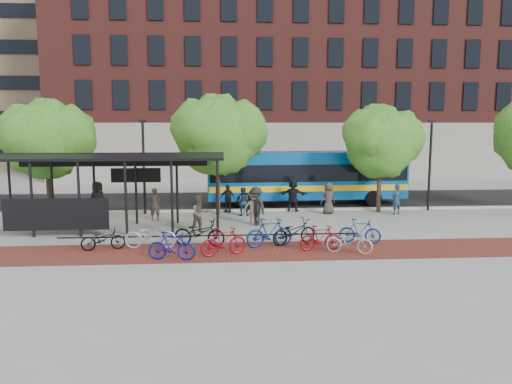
{
  "coord_description": "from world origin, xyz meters",
  "views": [
    {
      "loc": [
        -2.89,
        -23.78,
        4.9
      ],
      "look_at": [
        -1.13,
        0.28,
        1.6
      ],
      "focal_mm": 35.0,
      "sensor_mm": 36.0,
      "label": 1
    }
  ],
  "objects": [
    {
      "name": "lamp_post_right",
      "position": [
        9.0,
        3.6,
        2.75
      ],
      "size": [
        0.35,
        0.2,
        5.12
      ],
      "color": "black",
      "rests_on": "ground"
    },
    {
      "name": "bike_7",
      "position": [
        -0.93,
        -4.31,
        0.59
      ],
      "size": [
        2.02,
        1.01,
        1.17
      ],
      "primitive_type": "imported",
      "rotation": [
        0.0,
        0.0,
        1.82
      ],
      "color": "navy",
      "rests_on": "ground"
    },
    {
      "name": "bike_11",
      "position": [
        2.87,
        -4.0,
        0.51
      ],
      "size": [
        1.77,
        0.99,
        1.03
      ],
      "primitive_type": "imported",
      "rotation": [
        0.0,
        0.0,
        1.25
      ],
      "color": "navy",
      "rests_on": "ground"
    },
    {
      "name": "pedestrian_3",
      "position": [
        -1.27,
        0.13,
        0.86
      ],
      "size": [
        1.22,
        0.86,
        1.72
      ],
      "primitive_type": "imported",
      "rotation": [
        0.0,
        0.0,
        0.22
      ],
      "color": "brown",
      "rests_on": "ground"
    },
    {
      "name": "bus",
      "position": [
        2.36,
        6.15,
        1.86
      ],
      "size": [
        12.07,
        3.23,
        3.23
      ],
      "rotation": [
        0.0,
        0.0,
        0.04
      ],
      "color": "#08549E",
      "rests_on": "ground"
    },
    {
      "name": "pedestrian_2",
      "position": [
        -1.68,
        2.66,
        0.77
      ],
      "size": [
        0.78,
        0.63,
        1.53
      ],
      "primitive_type": "imported",
      "rotation": [
        0.0,
        0.0,
        3.08
      ],
      "color": "#1E2E48",
      "rests_on": "ground"
    },
    {
      "name": "pedestrian_1",
      "position": [
        -6.22,
        1.63,
        0.84
      ],
      "size": [
        0.63,
        0.43,
        1.68
      ],
      "primitive_type": "imported",
      "rotation": [
        0.0,
        0.0,
        3.09
      ],
      "color": "#37312C",
      "rests_on": "ground"
    },
    {
      "name": "bike_0",
      "position": [
        -7.46,
        -4.37,
        0.44
      ],
      "size": [
        1.77,
        0.93,
        0.88
      ],
      "primitive_type": "imported",
      "rotation": [
        0.0,
        0.0,
        1.79
      ],
      "color": "black",
      "rests_on": "ground"
    },
    {
      "name": "pedestrian_5",
      "position": [
        1.22,
        3.8,
        0.91
      ],
      "size": [
        1.78,
        1.03,
        1.83
      ],
      "primitive_type": "imported",
      "rotation": [
        0.0,
        0.0,
        2.83
      ],
      "color": "black",
      "rests_on": "ground"
    },
    {
      "name": "bike_10",
      "position": [
        2.01,
        -5.56,
        0.46
      ],
      "size": [
        1.87,
        1.18,
        0.93
      ],
      "primitive_type": "imported",
      "rotation": [
        0.0,
        0.0,
        1.22
      ],
      "color": "#A2A2A5",
      "rests_on": "ground"
    },
    {
      "name": "pedestrian_6",
      "position": [
        3.04,
        2.82,
        0.87
      ],
      "size": [
        0.94,
        0.71,
        1.74
      ],
      "primitive_type": "imported",
      "rotation": [
        0.0,
        0.0,
        3.34
      ],
      "color": "#39322E",
      "rests_on": "ground"
    },
    {
      "name": "pedestrian_7",
      "position": [
        6.69,
        2.4,
        0.83
      ],
      "size": [
        0.71,
        0.62,
        1.65
      ],
      "primitive_type": "imported",
      "rotation": [
        0.0,
        0.0,
        3.59
      ],
      "color": "#1F3449",
      "rests_on": "ground"
    },
    {
      "name": "curb",
      "position": [
        0.0,
        4.0,
        0.06
      ],
      "size": [
        160.0,
        0.25,
        0.12
      ],
      "primitive_type": "cube",
      "color": "#B7B7B2",
      "rests_on": "ground"
    },
    {
      "name": "pedestrian_0",
      "position": [
        -9.2,
        2.2,
        0.99
      ],
      "size": [
        1.12,
        1.13,
        1.98
      ],
      "primitive_type": "imported",
      "rotation": [
        0.0,
        0.0,
        0.81
      ],
      "color": "black",
      "rests_on": "ground"
    },
    {
      "name": "bike_8",
      "position": [
        0.12,
        -3.98,
        0.53
      ],
      "size": [
        2.12,
        1.45,
        1.05
      ],
      "primitive_type": "imported",
      "rotation": [
        0.0,
        0.0,
        1.99
      ],
      "color": "black",
      "rests_on": "ground"
    },
    {
      "name": "bike_5",
      "position": [
        -2.77,
        -5.53,
        0.54
      ],
      "size": [
        1.87,
        1.07,
        1.09
      ],
      "primitive_type": "imported",
      "rotation": [
        0.0,
        0.0,
        1.9
      ],
      "color": "maroon",
      "rests_on": "ground"
    },
    {
      "name": "tree_c",
      "position": [
        6.09,
        3.35,
        4.05
      ],
      "size": [
        4.66,
        3.8,
        5.92
      ],
      "color": "#382619",
      "rests_on": "ground"
    },
    {
      "name": "bus_shelter",
      "position": [
        -8.13,
        -0.48,
        3.0
      ],
      "size": [
        10.6,
        3.07,
        3.6
      ],
      "color": "black",
      "rests_on": "ground"
    },
    {
      "name": "bike_rack_rail",
      "position": [
        -3.3,
        -4.1,
        0.0
      ],
      "size": [
        12.0,
        0.05,
        0.95
      ],
      "primitive_type": "cube",
      "color": "black",
      "rests_on": "ground"
    },
    {
      "name": "building_brick",
      "position": [
        10.0,
        26.0,
        10.0
      ],
      "size": [
        55.0,
        14.0,
        20.0
      ],
      "primitive_type": "cube",
      "color": "maroon",
      "rests_on": "ground"
    },
    {
      "name": "bike_4",
      "position": [
        -3.73,
        -3.99,
        0.55
      ],
      "size": [
        2.2,
        1.17,
        1.1
      ],
      "primitive_type": "imported",
      "rotation": [
        0.0,
        0.0,
        1.35
      ],
      "color": "black",
      "rests_on": "ground"
    },
    {
      "name": "pedestrian_9",
      "position": [
        -1.15,
        0.02,
        0.94
      ],
      "size": [
        1.29,
        1.4,
        1.89
      ],
      "primitive_type": "imported",
      "rotation": [
        0.0,
        0.0,
        5.35
      ],
      "color": "black",
      "rests_on": "ground"
    },
    {
      "name": "tree_a",
      "position": [
        -11.91,
        3.35,
        4.24
      ],
      "size": [
        4.9,
        4.0,
        6.18
      ],
      "color": "#382619",
      "rests_on": "ground"
    },
    {
      "name": "bike_9",
      "position": [
        0.99,
        -5.05,
        0.5
      ],
      "size": [
        1.73,
        0.73,
        1.01
      ],
      "primitive_type": "imported",
      "rotation": [
        0.0,
        0.0,
        1.73
      ],
      "color": "maroon",
      "rests_on": "ground"
    },
    {
      "name": "bike_3",
      "position": [
        -4.65,
        -6.03,
        0.52
      ],
      "size": [
        1.81,
        0.79,
        1.05
      ],
      "primitive_type": "imported",
      "rotation": [
        0.0,
        0.0,
        1.4
      ],
      "color": "navy",
      "rests_on": "ground"
    },
    {
      "name": "brick_strip",
      "position": [
        -2.0,
        -5.0,
        0.0
      ],
      "size": [
        24.0,
        3.0,
        0.01
      ],
      "primitive_type": "cube",
      "color": "maroon",
      "rests_on": "ground"
    },
    {
      "name": "lamp_post_left",
      "position": [
        -7.0,
        3.6,
        2.75
      ],
      "size": [
        0.35,
        0.2,
        5.12
      ],
      "color": "black",
      "rests_on": "ground"
    },
    {
      "name": "asphalt_street",
      "position": [
        0.0,
        8.0,
        0.01
      ],
      "size": [
        160.0,
        8.0,
        0.01
      ],
      "primitive_type": "cube",
      "color": "black",
      "rests_on": "ground"
    },
    {
      "name": "tree_b",
      "position": [
        -2.9,
        3.35,
        4.46
      ],
      "size": [
        5.15,
        4.2,
        6.47
      ],
      "color": "#382619",
      "rests_on": "ground"
    },
    {
      "name": "building_tower",
      "position": [
        -16.0,
        40.0,
        15.0
      ],
      "size": [
        22.0,
        22.0,
        30.0
      ],
      "primitive_type": "cube",
      "color": "#7A664C",
      "rests_on": "ground"
    },
    {
      "name": "pedestrian_8",
      "position": [
        -3.81,
        -1.5,
        0.88
      ],
      "size": [
        1.06,
        0.98,
        1.76
      ],
      "primitive_type": "imported",
      "rotation": [
        0.0,
        0.0,
        0.46
      ],
      "color": "#51483C",
      "rests_on": "ground"
    },
    {
      "name": "pedestrian_4",
      "position": [
        -2.46,
        3.8,
        0.78
      ],
      "size": [
        0.98,
        0.75,
        1.56
      ],
      "primitive_type": "imported",
      "rotation": [
        0.0,
        0.0,
        5.81
      ],
      "color": "black",
      "rests_on": "ground"
    },
    {
      "name": "ground",
      "position": [
        0.0,
        0.0,
        0.0
      ],
      "size": [
        160.0,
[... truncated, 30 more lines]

